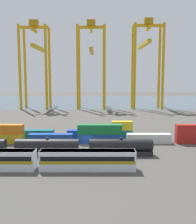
# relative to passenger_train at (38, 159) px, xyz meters

# --- Properties ---
(ground_plane) EXTENTS (420.00, 420.00, 0.00)m
(ground_plane) POSITION_rel_passenger_train_xyz_m (8.78, 58.89, -2.14)
(ground_plane) COLOR #4C4944
(harbour_water) EXTENTS (400.00, 110.00, 0.01)m
(harbour_water) POSITION_rel_passenger_train_xyz_m (8.78, 152.62, -2.14)
(harbour_water) COLOR #475B6B
(harbour_water) RESTS_ON ground_plane
(passenger_train) EXTENTS (38.38, 3.14, 3.90)m
(passenger_train) POSITION_rel_passenger_train_xyz_m (0.00, 0.00, 0.00)
(passenger_train) COLOR silver
(passenger_train) RESTS_ON ground_plane
(freight_tank_row) EXTENTS (48.81, 2.76, 4.22)m
(freight_tank_row) POSITION_rel_passenger_train_xyz_m (0.08, 9.95, -0.17)
(freight_tank_row) COLOR #232326
(freight_tank_row) RESTS_ON ground_plane
(shipping_container_1) EXTENTS (12.10, 2.44, 2.60)m
(shipping_container_1) POSITION_rel_passenger_train_xyz_m (-14.70, 21.74, -0.84)
(shipping_container_1) COLOR gold
(shipping_container_1) RESTS_ON ground_plane
(shipping_container_2) EXTENTS (12.10, 2.44, 2.60)m
(shipping_container_2) POSITION_rel_passenger_train_xyz_m (-14.70, 21.74, 1.76)
(shipping_container_2) COLOR orange
(shipping_container_2) RESTS_ON shipping_container_1
(shipping_container_3) EXTENTS (12.10, 2.44, 2.60)m
(shipping_container_3) POSITION_rel_passenger_train_xyz_m (-1.19, 21.74, -0.84)
(shipping_container_3) COLOR #1C4299
(shipping_container_3) RESTS_ON ground_plane
(shipping_container_4) EXTENTS (12.10, 2.44, 2.60)m
(shipping_container_4) POSITION_rel_passenger_train_xyz_m (12.33, 21.74, -0.84)
(shipping_container_4) COLOR #1C4299
(shipping_container_4) RESTS_ON ground_plane
(shipping_container_5) EXTENTS (12.10, 2.44, 2.60)m
(shipping_container_5) POSITION_rel_passenger_train_xyz_m (12.33, 21.74, 1.76)
(shipping_container_5) COLOR #197538
(shipping_container_5) RESTS_ON shipping_container_4
(shipping_container_6) EXTENTS (12.10, 2.44, 2.60)m
(shipping_container_6) POSITION_rel_passenger_train_xyz_m (25.84, 21.74, -0.84)
(shipping_container_6) COLOR silver
(shipping_container_6) RESTS_ON ground_plane
(shipping_container_12) EXTENTS (12.10, 2.44, 2.60)m
(shipping_container_12) POSITION_rel_passenger_train_xyz_m (-7.35, 27.29, -0.84)
(shipping_container_12) COLOR #146066
(shipping_container_12) RESTS_ON ground_plane
(shipping_container_13) EXTENTS (6.04, 2.44, 2.60)m
(shipping_container_13) POSITION_rel_passenger_train_xyz_m (5.81, 27.29, -0.84)
(shipping_container_13) COLOR #1C4299
(shipping_container_13) RESTS_ON ground_plane
(shipping_container_14) EXTENTS (6.04, 2.44, 2.60)m
(shipping_container_14) POSITION_rel_passenger_train_xyz_m (18.97, 27.29, -0.84)
(shipping_container_14) COLOR #146066
(shipping_container_14) RESTS_ON ground_plane
(shipping_container_15) EXTENTS (6.04, 2.44, 2.60)m
(shipping_container_15) POSITION_rel_passenger_train_xyz_m (18.97, 27.29, 1.76)
(shipping_container_15) COLOR gold
(shipping_container_15) RESTS_ON shipping_container_14
(gantry_crane_west) EXTENTS (16.17, 40.11, 49.72)m
(gantry_crane_west) POSITION_rel_passenger_train_xyz_m (-24.11, 109.54, 27.81)
(gantry_crane_west) COLOR gold
(gantry_crane_west) RESTS_ON ground_plane
(gantry_crane_central) EXTENTS (16.30, 35.07, 49.74)m
(gantry_crane_central) POSITION_rel_passenger_train_xyz_m (8.00, 108.79, 27.27)
(gantry_crane_central) COLOR gold
(gantry_crane_central) RESTS_ON ground_plane
(gantry_crane_east) EXTENTS (17.34, 39.89, 50.72)m
(gantry_crane_east) POSITION_rel_passenger_train_xyz_m (40.12, 109.54, 28.74)
(gantry_crane_east) COLOR gold
(gantry_crane_east) RESTS_ON ground_plane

